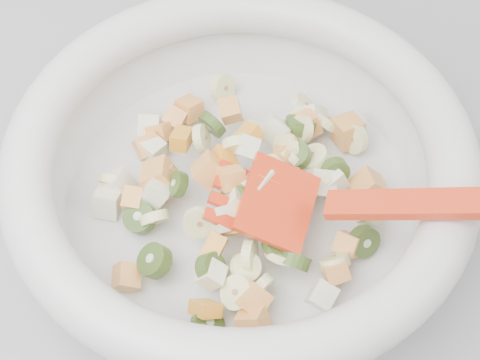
{
  "coord_description": "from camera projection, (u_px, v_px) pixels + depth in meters",
  "views": [
    {
      "loc": [
        -0.03,
        1.09,
        1.45
      ],
      "look_at": [
        -0.05,
        1.43,
        0.95
      ],
      "focal_mm": 55.0,
      "sensor_mm": 36.0,
      "label": 1
    }
  ],
  "objects": [
    {
      "name": "mixing_bowl",
      "position": [
        241.0,
        173.0,
        0.6
      ],
      "size": [
        0.47,
        0.38,
        0.16
      ],
      "color": "silver",
      "rests_on": "counter"
    }
  ]
}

